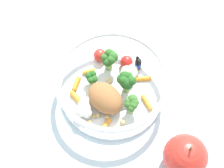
{
  "coord_description": "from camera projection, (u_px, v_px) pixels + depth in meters",
  "views": [
    {
      "loc": [
        0.1,
        0.29,
        0.6
      ],
      "look_at": [
        -0.01,
        0.01,
        0.04
      ],
      "focal_mm": 50.84,
      "sensor_mm": 36.0,
      "label": 1
    }
  ],
  "objects": [
    {
      "name": "ground_plane",
      "position": [
        108.0,
        91.0,
        0.67
      ],
      "size": [
        2.4,
        2.4,
        0.0
      ],
      "primitive_type": "plane",
      "color": "silver"
    },
    {
      "name": "food_container",
      "position": [
        112.0,
        85.0,
        0.64
      ],
      "size": [
        0.23,
        0.23,
        0.07
      ],
      "color": "white",
      "rests_on": "ground_plane"
    },
    {
      "name": "loose_apple",
      "position": [
        185.0,
        156.0,
        0.56
      ],
      "size": [
        0.08,
        0.08,
        0.09
      ],
      "color": "red",
      "rests_on": "ground_plane"
    }
  ]
}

